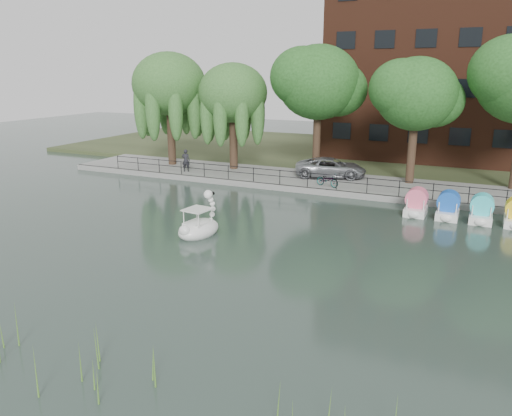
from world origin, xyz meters
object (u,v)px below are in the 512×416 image
Objects in this scene: bicycle at (328,179)px; minivan at (331,166)px; pedestrian at (186,159)px; swan_boat at (199,226)px.

minivan is at bearing 30.68° from bicycle.
pedestrian reaches higher than bicycle.
minivan reaches higher than bicycle.
pedestrian is 14.47m from swan_boat.
minivan is at bearing 175.68° from pedestrian.
pedestrian is at bearing 105.94° from bicycle.
bicycle is (0.69, -3.02, -0.31)m from minivan.
pedestrian is (-10.75, -2.64, 0.18)m from minivan.
minivan is 2.95× the size of pedestrian.
pedestrian reaches higher than minivan.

